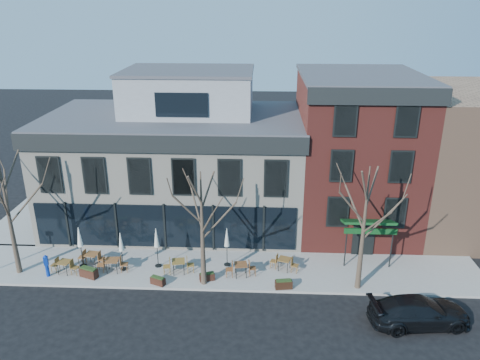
{
  "coord_description": "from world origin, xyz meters",
  "views": [
    {
      "loc": [
        6.23,
        -27.4,
        15.77
      ],
      "look_at": [
        4.86,
        2.0,
        4.46
      ],
      "focal_mm": 35.0,
      "sensor_mm": 36.0,
      "label": 1
    }
  ],
  "objects_px": {
    "parked_sedan": "(419,312)",
    "umbrella_0": "(80,239)",
    "cafe_set_0": "(65,266)",
    "call_box": "(47,265)"
  },
  "relations": [
    {
      "from": "parked_sedan",
      "to": "cafe_set_0",
      "type": "distance_m",
      "value": 20.52
    },
    {
      "from": "call_box",
      "to": "umbrella_0",
      "type": "bearing_deg",
      "value": 35.23
    },
    {
      "from": "parked_sedan",
      "to": "umbrella_0",
      "type": "bearing_deg",
      "value": 69.69
    },
    {
      "from": "parked_sedan",
      "to": "call_box",
      "type": "distance_m",
      "value": 21.35
    },
    {
      "from": "cafe_set_0",
      "to": "umbrella_0",
      "type": "distance_m",
      "value": 1.81
    },
    {
      "from": "call_box",
      "to": "cafe_set_0",
      "type": "xyz_separation_m",
      "value": [
        0.91,
        0.41,
        -0.28
      ]
    },
    {
      "from": "cafe_set_0",
      "to": "umbrella_0",
      "type": "height_order",
      "value": "umbrella_0"
    },
    {
      "from": "parked_sedan",
      "to": "umbrella_0",
      "type": "xyz_separation_m",
      "value": [
        -19.37,
        4.54,
        1.31
      ]
    },
    {
      "from": "parked_sedan",
      "to": "call_box",
      "type": "xyz_separation_m",
      "value": [
        -21.09,
        3.33,
        0.17
      ]
    },
    {
      "from": "umbrella_0",
      "to": "parked_sedan",
      "type": "bearing_deg",
      "value": -13.2
    }
  ]
}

